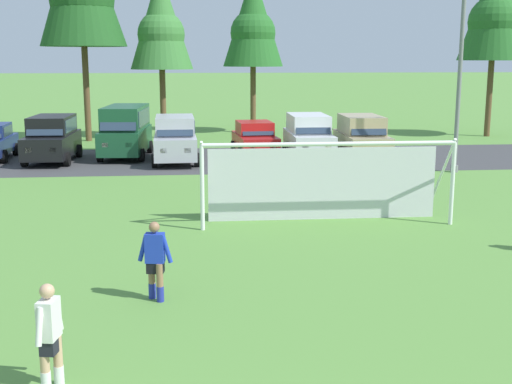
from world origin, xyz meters
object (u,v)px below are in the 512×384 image
at_px(parked_car_slot_center, 175,139).
at_px(street_lamp, 463,81).
at_px(parked_car_slot_right, 308,136).
at_px(parked_car_slot_left, 52,138).
at_px(parked_car_slot_far_right, 362,138).
at_px(player_defender_far, 155,261).
at_px(soccer_goal, 324,179).
at_px(player_midfield_center, 50,337).
at_px(parked_car_slot_center_right, 255,139).
at_px(parked_car_slot_center_left, 126,130).

bearing_deg(parked_car_slot_center, street_lamp, -17.84).
distance_m(parked_car_slot_right, street_lamp, 7.73).
height_order(parked_car_slot_left, street_lamp, street_lamp).
bearing_deg(parked_car_slot_far_right, player_defender_far, -116.19).
bearing_deg(parked_car_slot_right, parked_car_slot_far_right, -18.62).
bearing_deg(parked_car_slot_center, player_defender_far, -90.00).
xyz_separation_m(player_defender_far, parked_car_slot_left, (-5.79, 19.12, 0.29)).
xyz_separation_m(soccer_goal, street_lamp, (7.50, 8.11, 2.58)).
height_order(soccer_goal, parked_car_slot_left, soccer_goal).
distance_m(soccer_goal, player_midfield_center, 11.66).
bearing_deg(street_lamp, parked_car_slot_far_right, 134.38).
distance_m(parked_car_slot_left, parked_car_slot_far_right, 14.65).
height_order(player_defender_far, parked_car_slot_center_right, parked_car_slot_center_right).
height_order(parked_car_slot_center_right, parked_car_slot_far_right, parked_car_slot_far_right).
height_order(player_defender_far, parked_car_slot_left, parked_car_slot_left).
distance_m(parked_car_slot_center_right, parked_car_slot_far_right, 5.35).
relative_size(player_midfield_center, parked_car_slot_far_right, 0.35).
bearing_deg(parked_car_slot_center, parked_car_slot_center_right, 23.42).
bearing_deg(parked_car_slot_right, parked_car_slot_left, 178.18).
bearing_deg(player_defender_far, parked_car_slot_center_left, 96.93).
bearing_deg(soccer_goal, parked_car_slot_right, 82.25).
distance_m(player_defender_far, street_lamp, 19.16).
height_order(soccer_goal, parked_car_slot_far_right, soccer_goal).
xyz_separation_m(parked_car_slot_center_left, parked_car_slot_center_right, (6.39, -0.21, -0.47)).
bearing_deg(player_defender_far, soccer_goal, 53.36).
xyz_separation_m(parked_car_slot_right, street_lamp, (5.81, -4.29, 2.76)).
height_order(parked_car_slot_far_right, street_lamp, street_lamp).
bearing_deg(parked_car_slot_center_right, street_lamp, -34.19).
relative_size(parked_car_slot_center, parked_car_slot_far_right, 1.00).
bearing_deg(player_midfield_center, parked_car_slot_right, 70.88).
bearing_deg(parked_car_slot_center_right, player_defender_far, -101.06).
bearing_deg(soccer_goal, parked_car_slot_center_right, 93.27).
distance_m(soccer_goal, player_defender_far, 7.91).
relative_size(parked_car_slot_center_right, parked_car_slot_far_right, 0.93).
bearing_deg(street_lamp, parked_car_slot_center, 162.16).
bearing_deg(parked_car_slot_far_right, parked_car_slot_left, 175.29).
relative_size(soccer_goal, parked_car_slot_left, 1.60).
height_order(parked_car_slot_right, parked_car_slot_far_right, same).
bearing_deg(parked_car_slot_center_right, parked_car_slot_far_right, -23.81).
relative_size(soccer_goal, player_defender_far, 4.54).
bearing_deg(parked_car_slot_center_left, player_midfield_center, -87.33).
xyz_separation_m(parked_car_slot_center_left, parked_car_slot_far_right, (11.28, -2.37, -0.23)).
height_order(parked_car_slot_left, parked_car_slot_far_right, same).
bearing_deg(parked_car_slot_center_right, soccer_goal, -86.73).
relative_size(player_midfield_center, player_defender_far, 1.00).
distance_m(parked_car_slot_center_left, parked_car_slot_far_right, 11.53).
distance_m(parked_car_slot_center, parked_car_slot_right, 6.41).
distance_m(parked_car_slot_left, parked_car_slot_center_left, 3.53).
xyz_separation_m(player_midfield_center, player_defender_far, (1.35, 3.62, 0.00)).
xyz_separation_m(soccer_goal, player_midfield_center, (-6.06, -9.95, -0.47)).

